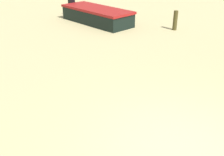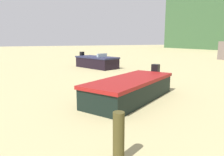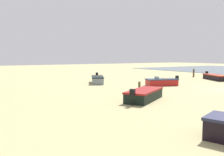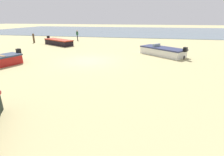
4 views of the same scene
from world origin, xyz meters
name	(u,v)px [view 1 (image 1 of 4)]	position (x,y,z in m)	size (l,w,h in m)	color
ground_plane	(184,154)	(0.00, 0.00, 0.00)	(160.00, 160.00, 0.00)	tan
boat_black_3	(97,15)	(0.37, 10.79, 0.42)	(3.56, 4.58, 1.14)	black
mooring_post_mid_beach	(175,20)	(3.89, 8.40, 0.48)	(0.22, 0.22, 0.96)	#433D1C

